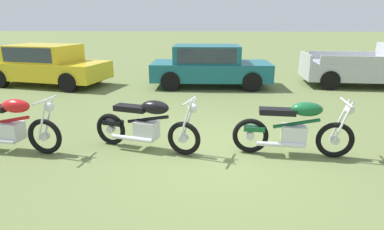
% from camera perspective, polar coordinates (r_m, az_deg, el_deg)
% --- Properties ---
extents(ground_plane, '(120.00, 120.00, 0.00)m').
position_cam_1_polar(ground_plane, '(5.87, 4.30, -6.43)').
color(ground_plane, olive).
extents(motorcycle_red, '(2.00, 0.64, 1.02)m').
position_cam_1_polar(motorcycle_red, '(6.56, -29.44, -1.59)').
color(motorcycle_red, black).
rests_on(motorcycle_red, ground).
extents(motorcycle_black, '(2.02, 0.87, 1.02)m').
position_cam_1_polar(motorcycle_black, '(5.84, -7.99, -1.69)').
color(motorcycle_black, black).
rests_on(motorcycle_black, ground).
extents(motorcycle_green, '(2.05, 0.64, 1.02)m').
position_cam_1_polar(motorcycle_green, '(5.81, 17.59, -2.33)').
color(motorcycle_green, black).
rests_on(motorcycle_green, ground).
extents(car_yellow, '(4.41, 2.60, 1.43)m').
position_cam_1_polar(car_yellow, '(12.73, -24.26, 8.37)').
color(car_yellow, gold).
rests_on(car_yellow, ground).
extents(car_teal, '(4.12, 1.91, 1.43)m').
position_cam_1_polar(car_teal, '(11.42, 3.02, 9.01)').
color(car_teal, '#19606B').
rests_on(car_teal, ground).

